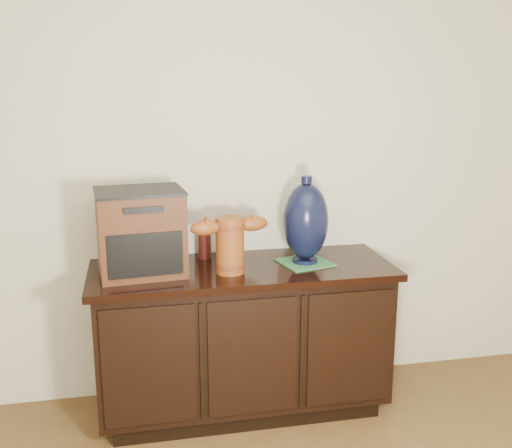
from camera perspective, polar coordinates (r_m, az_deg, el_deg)
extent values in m
plane|color=beige|center=(3.05, -2.29, 7.29)|extent=(4.50, 0.00, 4.50)
cube|color=black|center=(3.19, -1.24, -16.38)|extent=(1.29, 0.45, 0.08)
cube|color=black|center=(3.03, -1.28, -10.47)|extent=(1.40, 0.50, 0.64)
cube|color=black|center=(2.91, -1.32, -4.39)|extent=(1.46, 0.56, 0.03)
cube|color=black|center=(2.76, -10.13, -13.25)|extent=(0.41, 0.01, 0.56)
cube|color=black|center=(2.80, -0.31, -12.57)|extent=(0.41, 0.01, 0.56)
cube|color=black|center=(2.92, 8.90, -11.61)|extent=(0.41, 0.01, 0.56)
cylinder|color=brown|center=(2.78, -2.50, -2.03)|extent=(0.15, 0.15, 0.27)
cylinder|color=#3F160C|center=(2.80, -2.48, -3.94)|extent=(0.16, 0.16, 0.03)
cylinder|color=#3F160C|center=(2.75, -2.52, -0.25)|extent=(0.16, 0.16, 0.03)
ellipsoid|color=brown|center=(2.72, -4.82, -0.36)|extent=(0.15, 0.09, 0.07)
ellipsoid|color=brown|center=(2.79, -0.27, 0.03)|extent=(0.15, 0.09, 0.07)
cube|color=#422010|center=(2.80, -10.92, -0.87)|extent=(0.41, 0.34, 0.38)
cube|color=black|center=(2.67, -10.46, -2.93)|extent=(0.33, 0.04, 0.20)
cube|color=black|center=(2.76, -11.10, 3.11)|extent=(0.42, 0.35, 0.01)
cube|color=#306C3B|center=(2.96, 4.68, -3.67)|extent=(0.28, 0.28, 0.01)
cylinder|color=black|center=(2.96, 4.68, -3.44)|extent=(0.12, 0.12, 0.02)
ellipsoid|color=black|center=(2.90, 4.76, 0.25)|extent=(0.27, 0.27, 0.37)
cylinder|color=black|center=(2.86, 4.84, 4.24)|extent=(0.05, 0.05, 0.04)
cylinder|color=#59160F|center=(3.03, -4.93, -1.71)|extent=(0.07, 0.07, 0.17)
cylinder|color=silver|center=(3.00, -4.97, 0.08)|extent=(0.06, 0.06, 0.03)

